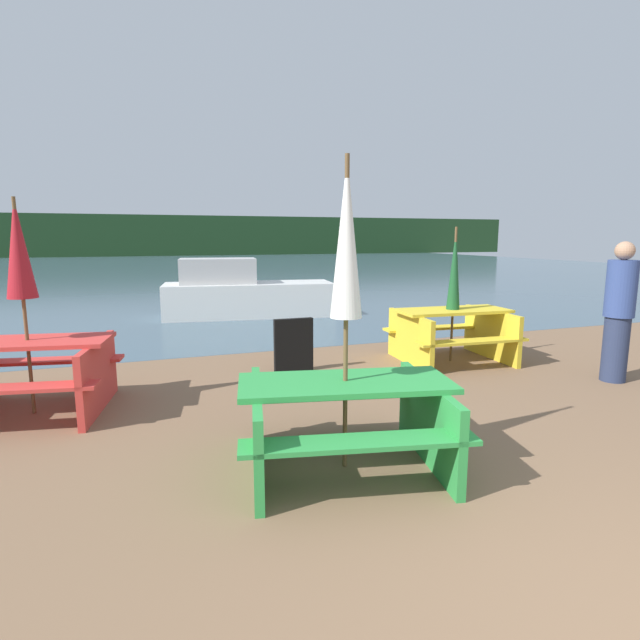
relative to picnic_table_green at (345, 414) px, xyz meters
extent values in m
cube|color=#425B6B|center=(0.78, 29.26, -0.44)|extent=(60.00, 50.00, 0.00)
cube|color=#1E3D1E|center=(0.78, 49.26, 1.56)|extent=(80.00, 1.60, 4.00)
cube|color=green|center=(0.00, 0.00, 0.26)|extent=(1.80, 1.03, 0.04)
cube|color=green|center=(-0.11, -0.54, -0.01)|extent=(1.71, 0.62, 0.04)
cube|color=green|center=(0.11, 0.54, -0.01)|extent=(1.71, 0.62, 0.04)
cube|color=green|center=(-0.69, 0.14, -0.10)|extent=(0.35, 1.37, 0.68)
cube|color=green|center=(0.69, -0.14, -0.10)|extent=(0.35, 1.37, 0.68)
cube|color=red|center=(-2.65, 2.27, 0.33)|extent=(1.71, 0.96, 0.04)
cube|color=red|center=(-2.74, 1.73, -0.01)|extent=(1.64, 0.55, 0.04)
cube|color=red|center=(-2.56, 2.81, -0.01)|extent=(1.64, 0.55, 0.04)
cube|color=red|center=(-1.99, 2.16, -0.07)|extent=(0.30, 1.37, 0.75)
cube|color=yellow|center=(2.86, 2.72, 0.33)|extent=(1.70, 0.81, 0.04)
cube|color=yellow|center=(2.83, 2.17, -0.03)|extent=(1.68, 0.39, 0.04)
cube|color=yellow|center=(2.90, 3.27, -0.03)|extent=(1.68, 0.39, 0.04)
cube|color=yellow|center=(2.17, 2.76, -0.07)|extent=(0.16, 1.38, 0.75)
cube|color=yellow|center=(3.55, 2.67, -0.07)|extent=(0.16, 1.38, 0.75)
cylinder|color=brown|center=(-2.65, 2.27, 0.69)|extent=(0.04, 0.04, 2.26)
cone|color=#A81923|center=(-2.65, 2.27, 1.30)|extent=(0.29, 0.29, 1.02)
cylinder|color=brown|center=(0.00, 0.00, 0.79)|extent=(0.04, 0.04, 2.47)
cone|color=white|center=(0.00, 0.00, 1.41)|extent=(0.25, 0.25, 1.23)
cylinder|color=brown|center=(2.86, 2.72, 0.56)|extent=(0.04, 0.04, 2.00)
cone|color=#195128|center=(2.86, 2.72, 0.93)|extent=(0.21, 0.21, 1.27)
cube|color=silver|center=(0.88, 8.07, -0.05)|extent=(4.05, 1.82, 0.79)
cube|color=#B2B2B2|center=(0.18, 8.16, 0.64)|extent=(1.83, 1.13, 0.58)
cylinder|color=#283351|center=(4.24, 1.10, -0.02)|extent=(0.31, 0.31, 0.85)
cylinder|color=#334784|center=(4.24, 1.10, 0.77)|extent=(0.36, 0.36, 0.72)
sphere|color=tan|center=(4.24, 1.10, 1.24)|extent=(0.23, 0.23, 0.23)
cube|color=black|center=(0.44, 2.93, -0.07)|extent=(0.55, 0.08, 0.75)
camera|label=1|loc=(-1.48, -3.55, 1.41)|focal=28.00mm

